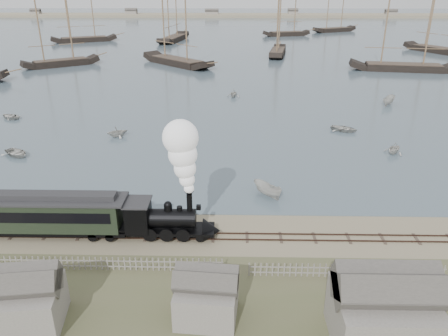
{
  "coord_description": "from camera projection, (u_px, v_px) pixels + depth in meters",
  "views": [
    {
      "loc": [
        3.66,
        -35.21,
        21.06
      ],
      "look_at": [
        2.79,
        5.43,
        3.5
      ],
      "focal_mm": 35.0,
      "sensor_mm": 36.0,
      "label": 1
    }
  ],
  "objects": [
    {
      "name": "picket_fence_west",
      "position": [
        103.0,
        270.0,
        34.44
      ],
      "size": [
        19.0,
        0.1,
        1.2
      ],
      "primitive_type": null,
      "color": "slate",
      "rests_on": "ground"
    },
    {
      "name": "far_spit",
      "position": [
        228.0,
        17.0,
        270.2
      ],
      "size": [
        500.0,
        20.0,
        1.8
      ],
      "primitive_type": "cube",
      "color": "tan",
      "rests_on": "ground"
    },
    {
      "name": "schooner_9",
      "position": [
        336.0,
        8.0,
        188.02
      ],
      "size": [
        20.68,
        13.81,
        20.0
      ],
      "primitive_type": null,
      "rotation": [
        0.0,
        0.0,
        0.48
      ],
      "color": "black",
      "rests_on": "harbor_water"
    },
    {
      "name": "rowboat_6",
      "position": [
        10.0,
        116.0,
        71.83
      ],
      "size": [
        4.11,
        4.51,
        0.76
      ],
      "primitive_type": "imported",
      "rotation": [
        0.0,
        0.0,
        4.2
      ],
      "color": "#BAB8B1",
      "rests_on": "harbor_water"
    },
    {
      "name": "harbor_water",
      "position": [
        226.0,
        31.0,
        196.76
      ],
      "size": [
        600.0,
        336.0,
        0.06
      ],
      "primitive_type": "cube",
      "color": "#485967",
      "rests_on": "ground"
    },
    {
      "name": "passenger_coach",
      "position": [
        41.0,
        213.0,
        38.25
      ],
      "size": [
        15.04,
        2.9,
        3.65
      ],
      "color": "black",
      "rests_on": "ground"
    },
    {
      "name": "rowboat_2",
      "position": [
        267.0,
        190.0,
        45.83
      ],
      "size": [
        3.58,
        3.58,
        1.42
      ],
      "primitive_type": "imported",
      "rotation": [
        0.0,
        0.0,
        3.93
      ],
      "color": "#BAB8B1",
      "rests_on": "harbor_water"
    },
    {
      "name": "rowboat_7",
      "position": [
        234.0,
        93.0,
        84.78
      ],
      "size": [
        3.36,
        3.07,
        1.52
      ],
      "primitive_type": "imported",
      "rotation": [
        0.0,
        0.0,
        6.06
      ],
      "color": "#BAB8B1",
      "rests_on": "harbor_water"
    },
    {
      "name": "locomotive",
      "position": [
        179.0,
        189.0,
        37.03
      ],
      "size": [
        8.3,
        3.1,
        10.35
      ],
      "color": "black",
      "rests_on": "ground"
    },
    {
      "name": "picket_fence_east",
      "position": [
        346.0,
        277.0,
        33.61
      ],
      "size": [
        15.0,
        0.1,
        1.2
      ],
      "primitive_type": null,
      "color": "slate",
      "rests_on": "ground"
    },
    {
      "name": "rowboat_4",
      "position": [
        394.0,
        148.0,
        57.08
      ],
      "size": [
        3.77,
        3.73,
        1.5
      ],
      "primitive_type": "imported",
      "rotation": [
        0.0,
        0.0,
        5.56
      ],
      "color": "#BAB8B1",
      "rests_on": "harbor_water"
    },
    {
      "name": "rail_track",
      "position": [
        191.0,
        236.0,
        38.89
      ],
      "size": [
        120.0,
        1.8,
        0.16
      ],
      "color": "#3B2820",
      "rests_on": "ground"
    },
    {
      "name": "rowboat_5",
      "position": [
        389.0,
        101.0,
        79.41
      ],
      "size": [
        4.24,
        3.66,
        1.59
      ],
      "primitive_type": "imported",
      "rotation": [
        0.0,
        0.0,
        2.52
      ],
      "color": "#BAB8B1",
      "rests_on": "harbor_water"
    },
    {
      "name": "ground",
      "position": [
        193.0,
        225.0,
        40.74
      ],
      "size": [
        600.0,
        600.0,
        0.0
      ],
      "primitive_type": "plane",
      "color": "gray",
      "rests_on": "ground"
    },
    {
      "name": "rowboat_0",
      "position": [
        16.0,
        153.0,
        56.46
      ],
      "size": [
        4.69,
        4.96,
        0.84
      ],
      "primitive_type": "imported",
      "rotation": [
        0.0,
        0.0,
        0.95
      ],
      "color": "#BAB8B1",
      "rests_on": "harbor_water"
    },
    {
      "name": "schooner_6",
      "position": [
        81.0,
        13.0,
        157.07
      ],
      "size": [
        23.4,
        14.31,
        20.0
      ],
      "primitive_type": null,
      "rotation": [
        0.0,
        0.0,
        0.42
      ],
      "color": "black",
      "rests_on": "harbor_water"
    },
    {
      "name": "schooner_7",
      "position": [
        173.0,
        13.0,
        159.28
      ],
      "size": [
        10.15,
        25.57,
        20.0
      ],
      "primitive_type": null,
      "rotation": [
        0.0,
        0.0,
        1.39
      ],
      "color": "black",
      "rests_on": "harbor_water"
    },
    {
      "name": "shed_mid",
      "position": [
        207.0,
        316.0,
        29.69
      ],
      "size": [
        4.0,
        3.5,
        3.6
      ],
      "primitive_type": null,
      "color": "slate",
      "rests_on": "ground"
    },
    {
      "name": "schooner_2",
      "position": [
        176.0,
        26.0,
        113.32
      ],
      "size": [
        21.59,
        21.53,
        20.0
      ],
      "primitive_type": null,
      "rotation": [
        0.0,
        0.0,
        -0.78
      ],
      "color": "black",
      "rests_on": "harbor_water"
    },
    {
      "name": "schooner_5",
      "position": [
        444.0,
        19.0,
        132.98
      ],
      "size": [
        16.43,
        22.5,
        20.0
      ],
      "primitive_type": null,
      "rotation": [
        0.0,
        0.0,
        -1.03
      ],
      "color": "black",
      "rests_on": "harbor_water"
    },
    {
      "name": "shed_left",
      "position": [
        26.0,
        324.0,
        29.0
      ],
      "size": [
        5.0,
        4.0,
        4.1
      ],
      "primitive_type": null,
      "color": "slate",
      "rests_on": "ground"
    },
    {
      "name": "rowboat_3",
      "position": [
        344.0,
        129.0,
        65.7
      ],
      "size": [
        4.39,
        4.85,
        0.82
      ],
      "primitive_type": "imported",
      "rotation": [
        0.0,
        0.0,
        1.07
      ],
      "color": "#BAB8B1",
      "rests_on": "harbor_water"
    },
    {
      "name": "schooner_1",
      "position": [
        56.0,
        27.0,
        111.65
      ],
      "size": [
        18.74,
        14.97,
        20.0
      ],
      "primitive_type": null,
      "rotation": [
        0.0,
        0.0,
        0.61
      ],
      "color": "black",
      "rests_on": "harbor_water"
    },
    {
      "name": "schooner_3",
      "position": [
        279.0,
        21.0,
        128.07
      ],
      "size": [
        7.55,
        19.75,
        20.0
      ],
      "primitive_type": null,
      "rotation": [
        0.0,
        0.0,
        1.41
      ],
      "color": "black",
      "rests_on": "harbor_water"
    },
    {
      "name": "schooner_8",
      "position": [
        288.0,
        10.0,
        173.88
      ],
      "size": [
        19.51,
        8.81,
        20.0
      ],
      "primitive_type": null,
      "rotation": [
        0.0,
        0.0,
        0.24
      ],
      "color": "black",
      "rests_on": "harbor_water"
    },
    {
      "name": "schooner_4",
      "position": [
        410.0,
        29.0,
        105.83
      ],
      "size": [
        26.87,
        10.06,
        20.0
      ],
      "primitive_type": null,
      "rotation": [
        0.0,
        0.0,
        -0.16
      ],
      "color": "black",
      "rests_on": "harbor_water"
    },
    {
      "name": "rowboat_1",
      "position": [
        117.0,
        132.0,
        63.21
      ],
      "size": [
        3.64,
        3.83,
        1.58
      ],
      "primitive_type": "imported",
      "rotation": [
        0.0,
        0.0,
        2.03
      ],
      "color": "#BAB8B1",
      "rests_on": "harbor_water"
    }
  ]
}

